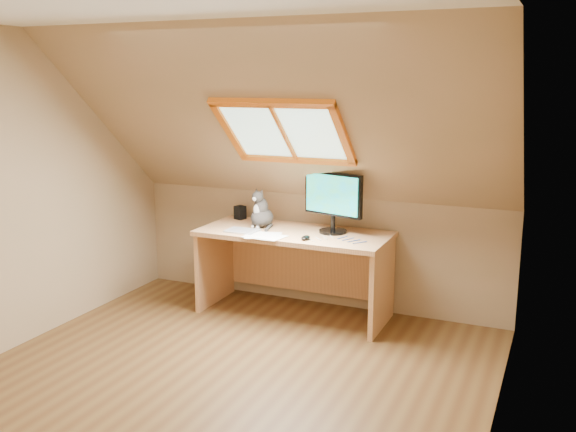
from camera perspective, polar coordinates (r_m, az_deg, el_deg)
The scene contains 10 objects.
ground at distance 4.54m, azimuth -5.85°, elevation -14.44°, with size 3.50×3.50×0.00m, color brown.
room_shell at distance 4.03m, azimuth -6.94°, elevation 3.53°, with size 3.52×3.52×2.41m.
desk at distance 5.60m, azimuth 0.82°, elevation -3.48°, with size 1.63×0.71×0.75m.
monitor at distance 5.38m, azimuth 4.03°, elevation 1.57°, with size 0.55×0.24×0.51m.
cat at distance 5.62m, azimuth -2.39°, elevation 0.27°, with size 0.25×0.27×0.35m.
desk_speaker at distance 5.96m, azimuth -4.28°, elevation 0.31°, with size 0.09×0.09×0.12m, color black.
graphics_tablet at distance 5.49m, azimuth -4.09°, elevation -1.31°, with size 0.27×0.19×0.01m, color #B2B2B7.
mouse at distance 5.19m, azimuth 1.57°, elevation -1.94°, with size 0.06×0.11×0.03m, color black.
papers at distance 5.32m, azimuth -2.28°, elevation -1.77°, with size 0.35×0.30×0.01m.
cables at distance 5.21m, azimuth 4.57°, elevation -2.08°, with size 0.51×0.26×0.01m.
Camera 1 is at (2.04, -3.51, 2.03)m, focal length 40.00 mm.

